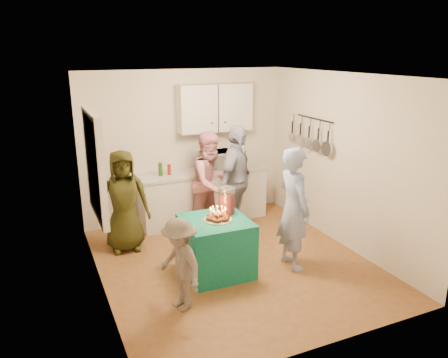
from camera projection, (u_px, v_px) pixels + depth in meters
name	position (u px, v px, depth m)	size (l,w,h in m)	color
floor	(234.00, 263.00, 6.19)	(4.00, 4.00, 0.00)	brown
ceiling	(235.00, 75.00, 5.44)	(4.00, 4.00, 0.00)	white
back_wall	(185.00, 146.00, 7.56)	(3.60, 3.60, 0.00)	silver
left_wall	(96.00, 192.00, 5.11)	(4.00, 4.00, 0.00)	silver
right_wall	(343.00, 161.00, 6.52)	(4.00, 4.00, 0.00)	silver
window_night	(93.00, 166.00, 5.31)	(0.04, 1.00, 1.20)	black
counter	(203.00, 197.00, 7.63)	(2.20, 0.58, 0.86)	white
countertop	(203.00, 172.00, 7.50)	(2.24, 0.62, 0.05)	beige
upper_cabinet	(215.00, 108.00, 7.44)	(1.30, 0.30, 0.80)	white
pot_rack	(313.00, 134.00, 7.01)	(0.12, 1.00, 0.60)	black
microwave	(217.00, 160.00, 7.56)	(0.56, 0.38, 0.31)	white
party_table	(216.00, 246.00, 5.84)	(0.85, 0.85, 0.76)	#106E55
donut_cake	(218.00, 214.00, 5.70)	(0.38, 0.38, 0.18)	#381C0C
punch_jar	(227.00, 201.00, 5.93)	(0.22, 0.22, 0.34)	#AD0D20
man_birthday	(294.00, 209.00, 5.88)	(0.62, 0.41, 1.70)	#98A9DD
woman_back_left	(124.00, 201.00, 6.41)	(0.75, 0.49, 1.53)	#4D4D16
woman_back_center	(211.00, 182.00, 7.08)	(0.81, 0.63, 1.67)	#D56F8C
woman_back_right	(236.00, 181.00, 6.93)	(1.05, 0.44, 1.79)	#11183A
child_near_left	(180.00, 265.00, 4.97)	(0.72, 0.41, 1.11)	#5D524B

